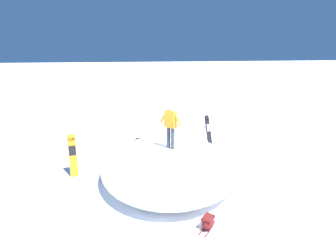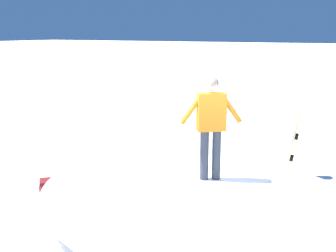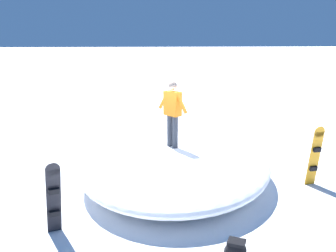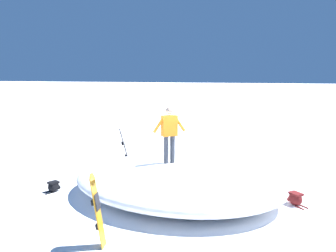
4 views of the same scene
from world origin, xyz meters
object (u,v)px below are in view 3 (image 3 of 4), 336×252
at_px(snowboard_secondary_upright, 54,198).
at_px(snowboarder_standing, 173,110).
at_px(snowboard_primary_upright, 315,155).
at_px(backpack_far, 236,249).
at_px(backpack_near, 159,139).

bearing_deg(snowboard_secondary_upright, snowboarder_standing, 45.27).
height_order(snowboard_primary_upright, snowboard_secondary_upright, snowboard_primary_upright).
bearing_deg(backpack_far, snowboard_secondary_upright, 162.92).
bearing_deg(snowboard_primary_upright, backpack_near, 131.56).
relative_size(snowboarder_standing, snowboard_primary_upright, 1.05).
bearing_deg(snowboard_secondary_upright, backpack_near, 68.97).
xyz_separation_m(snowboarder_standing, backpack_far, (0.76, -3.48, -1.76)).
xyz_separation_m(snowboarder_standing, snowboard_primary_upright, (3.52, -0.55, -1.11)).
xyz_separation_m(snowboard_primary_upright, snowboard_secondary_upright, (-5.99, -1.94, -0.03)).
bearing_deg(backpack_far, snowboard_primary_upright, 46.58).
bearing_deg(snowboard_primary_upright, backpack_far, -133.42).
relative_size(snowboard_primary_upright, snowboard_secondary_upright, 1.04).
bearing_deg(snowboarder_standing, backpack_far, -77.74).
relative_size(snowboarder_standing, snowboard_secondary_upright, 1.09).
bearing_deg(backpack_near, backpack_far, -82.82).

